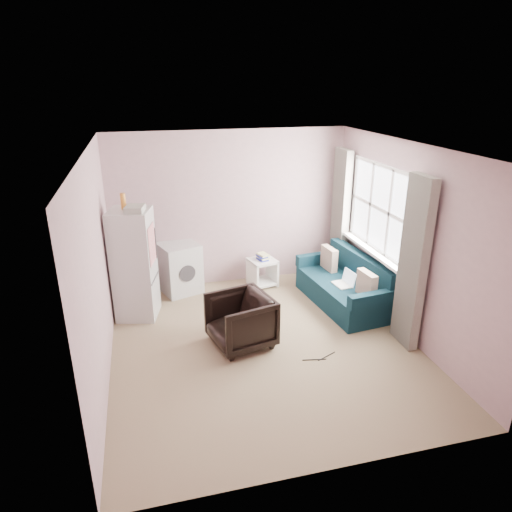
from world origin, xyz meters
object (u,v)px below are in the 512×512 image
Objects in this scene: fridge at (134,264)px; side_table at (262,270)px; sofa at (346,287)px; armchair at (241,318)px; washing_machine at (180,267)px.

side_table is (2.00, 0.56, -0.54)m from fridge.
side_table is 0.31× the size of sofa.
fridge reaches higher than side_table.
armchair is 0.42× the size of fridge.
fridge is (-1.26, 1.13, 0.43)m from armchair.
armchair reaches higher than side_table.
fridge is 1.01× the size of sofa.
washing_machine is at bearing 58.37° from fridge.
washing_machine is 2.61m from sofa.
side_table is (0.74, 1.69, -0.11)m from armchair.
side_table is at bearing 142.67° from armchair.
fridge is 2.15m from side_table.
armchair is 1.89m from washing_machine.
armchair is 0.93× the size of washing_machine.
washing_machine reaches higher than sofa.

